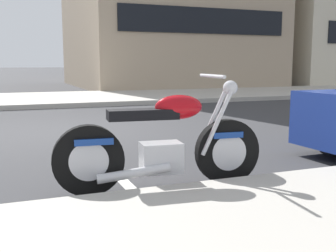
# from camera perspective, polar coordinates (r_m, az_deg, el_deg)

# --- Properties ---
(ground_plane) EXTENTS (260.00, 260.00, 0.00)m
(ground_plane) POSITION_cam_1_polar(r_m,az_deg,el_deg) (7.80, -12.94, -0.75)
(ground_plane) COLOR #333335
(sidewalk_far_curb) EXTENTS (120.00, 5.00, 0.14)m
(sidewalk_far_curb) POSITION_cam_1_polar(r_m,az_deg,el_deg) (19.39, 21.29, 4.58)
(sidewalk_far_curb) COLOR #ADA89E
(sidewalk_far_curb) RESTS_ON ground
(parking_stall_stripe) EXTENTS (0.12, 2.20, 0.01)m
(parking_stall_stripe) POSITION_cam_1_polar(r_m,az_deg,el_deg) (4.43, -6.09, -7.65)
(parking_stall_stripe) COLOR silver
(parking_stall_stripe) RESTS_ON ground
(parked_motorcycle) EXTENTS (2.09, 0.62, 1.14)m
(parked_motorcycle) POSITION_cam_1_polar(r_m,az_deg,el_deg) (4.07, -0.69, -2.72)
(parked_motorcycle) COLOR black
(parked_motorcycle) RESTS_ON ground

